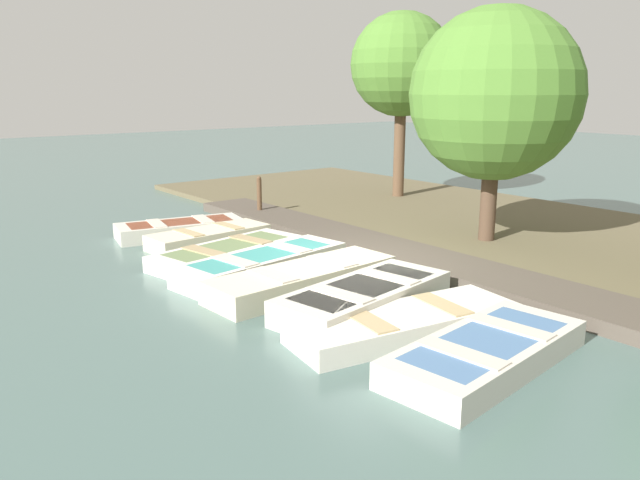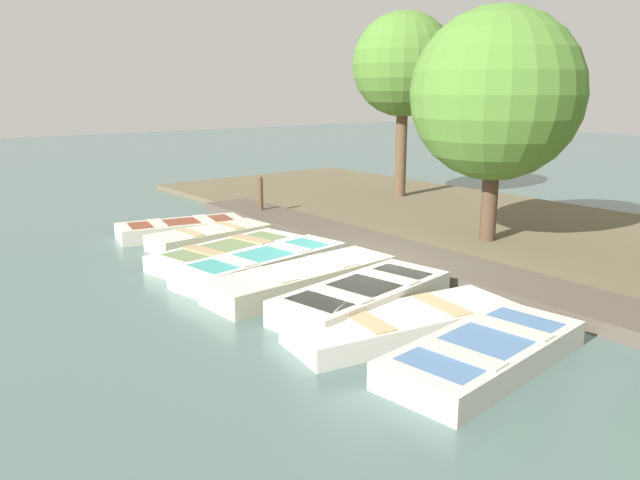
{
  "view_description": "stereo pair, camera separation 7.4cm",
  "coord_description": "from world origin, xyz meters",
  "px_view_note": "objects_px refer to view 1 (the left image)",
  "views": [
    {
      "loc": [
        7.81,
        8.49,
        3.42
      ],
      "look_at": [
        0.77,
        -0.43,
        0.65
      ],
      "focal_mm": 35.0,
      "sensor_mm": 36.0,
      "label": 1
    },
    {
      "loc": [
        7.75,
        8.54,
        3.42
      ],
      "look_at": [
        0.77,
        -0.43,
        0.65
      ],
      "focal_mm": 35.0,
      "sensor_mm": 36.0,
      "label": 2
    }
  ],
  "objects_px": {
    "rowboat_1": "(209,237)",
    "rowboat_0": "(180,228)",
    "mooring_post_near": "(259,197)",
    "park_tree_left": "(495,95)",
    "rowboat_5": "(364,297)",
    "park_tree_far_left": "(402,66)",
    "rowboat_2": "(228,252)",
    "rowboat_6": "(406,322)",
    "rowboat_3": "(263,264)",
    "rowboat_4": "(303,278)",
    "rowboat_7": "(486,352)"
  },
  "relations": [
    {
      "from": "rowboat_0",
      "to": "rowboat_2",
      "type": "bearing_deg",
      "value": 97.07
    },
    {
      "from": "mooring_post_near",
      "to": "park_tree_far_left",
      "type": "xyz_separation_m",
      "value": [
        -4.93,
        0.33,
        3.51
      ]
    },
    {
      "from": "rowboat_0",
      "to": "rowboat_3",
      "type": "distance_m",
      "value": 3.87
    },
    {
      "from": "park_tree_far_left",
      "to": "rowboat_2",
      "type": "bearing_deg",
      "value": 20.06
    },
    {
      "from": "rowboat_4",
      "to": "rowboat_2",
      "type": "bearing_deg",
      "value": -91.94
    },
    {
      "from": "rowboat_5",
      "to": "mooring_post_near",
      "type": "relative_size",
      "value": 2.88
    },
    {
      "from": "rowboat_5",
      "to": "rowboat_1",
      "type": "bearing_deg",
      "value": -100.82
    },
    {
      "from": "rowboat_0",
      "to": "park_tree_far_left",
      "type": "height_order",
      "value": "park_tree_far_left"
    },
    {
      "from": "rowboat_3",
      "to": "park_tree_left",
      "type": "height_order",
      "value": "park_tree_left"
    },
    {
      "from": "rowboat_5",
      "to": "park_tree_left",
      "type": "xyz_separation_m",
      "value": [
        -4.92,
        -1.38,
        3.07
      ]
    },
    {
      "from": "rowboat_3",
      "to": "rowboat_1",
      "type": "bearing_deg",
      "value": -104.62
    },
    {
      "from": "mooring_post_near",
      "to": "park_tree_left",
      "type": "xyz_separation_m",
      "value": [
        -2.3,
        5.69,
        2.71
      ]
    },
    {
      "from": "rowboat_2",
      "to": "rowboat_6",
      "type": "height_order",
      "value": "rowboat_6"
    },
    {
      "from": "rowboat_7",
      "to": "mooring_post_near",
      "type": "relative_size",
      "value": 2.8
    },
    {
      "from": "mooring_post_near",
      "to": "park_tree_left",
      "type": "distance_m",
      "value": 6.7
    },
    {
      "from": "rowboat_2",
      "to": "rowboat_7",
      "type": "relative_size",
      "value": 1.08
    },
    {
      "from": "rowboat_6",
      "to": "rowboat_7",
      "type": "relative_size",
      "value": 1.11
    },
    {
      "from": "rowboat_0",
      "to": "park_tree_left",
      "type": "height_order",
      "value": "park_tree_left"
    },
    {
      "from": "rowboat_4",
      "to": "mooring_post_near",
      "type": "bearing_deg",
      "value": -119.16
    },
    {
      "from": "rowboat_1",
      "to": "mooring_post_near",
      "type": "distance_m",
      "value": 3.08
    },
    {
      "from": "rowboat_1",
      "to": "mooring_post_near",
      "type": "relative_size",
      "value": 2.44
    },
    {
      "from": "rowboat_6",
      "to": "park_tree_far_left",
      "type": "height_order",
      "value": "park_tree_far_left"
    },
    {
      "from": "rowboat_3",
      "to": "rowboat_6",
      "type": "bearing_deg",
      "value": 82.12
    },
    {
      "from": "rowboat_5",
      "to": "rowboat_7",
      "type": "relative_size",
      "value": 1.03
    },
    {
      "from": "rowboat_0",
      "to": "rowboat_6",
      "type": "height_order",
      "value": "rowboat_0"
    },
    {
      "from": "rowboat_6",
      "to": "rowboat_5",
      "type": "bearing_deg",
      "value": -90.4
    },
    {
      "from": "rowboat_0",
      "to": "mooring_post_near",
      "type": "height_order",
      "value": "mooring_post_near"
    },
    {
      "from": "rowboat_0",
      "to": "rowboat_1",
      "type": "xyz_separation_m",
      "value": [
        -0.12,
        1.2,
        0.0
      ]
    },
    {
      "from": "rowboat_0",
      "to": "mooring_post_near",
      "type": "distance_m",
      "value": 2.7
    },
    {
      "from": "rowboat_6",
      "to": "park_tree_left",
      "type": "relative_size",
      "value": 0.7
    },
    {
      "from": "rowboat_2",
      "to": "park_tree_left",
      "type": "distance_m",
      "value": 6.5
    },
    {
      "from": "rowboat_7",
      "to": "mooring_post_near",
      "type": "distance_m",
      "value": 9.95
    },
    {
      "from": "rowboat_4",
      "to": "park_tree_far_left",
      "type": "relative_size",
      "value": 0.64
    },
    {
      "from": "rowboat_2",
      "to": "mooring_post_near",
      "type": "height_order",
      "value": "mooring_post_near"
    },
    {
      "from": "park_tree_far_left",
      "to": "park_tree_left",
      "type": "xyz_separation_m",
      "value": [
        2.63,
        5.35,
        -0.8
      ]
    },
    {
      "from": "rowboat_1",
      "to": "rowboat_0",
      "type": "bearing_deg",
      "value": -88.47
    },
    {
      "from": "mooring_post_near",
      "to": "park_tree_far_left",
      "type": "relative_size",
      "value": 0.2
    },
    {
      "from": "rowboat_0",
      "to": "rowboat_2",
      "type": "distance_m",
      "value": 2.59
    },
    {
      "from": "rowboat_1",
      "to": "mooring_post_near",
      "type": "height_order",
      "value": "mooring_post_near"
    },
    {
      "from": "rowboat_7",
      "to": "rowboat_0",
      "type": "bearing_deg",
      "value": -97.84
    },
    {
      "from": "rowboat_5",
      "to": "mooring_post_near",
      "type": "height_order",
      "value": "mooring_post_near"
    },
    {
      "from": "rowboat_1",
      "to": "rowboat_4",
      "type": "distance_m",
      "value": 3.9
    },
    {
      "from": "rowboat_1",
      "to": "rowboat_2",
      "type": "distance_m",
      "value": 1.42
    },
    {
      "from": "rowboat_7",
      "to": "park_tree_far_left",
      "type": "xyz_separation_m",
      "value": [
        -7.71,
        -9.21,
        3.9
      ]
    },
    {
      "from": "rowboat_6",
      "to": "park_tree_left",
      "type": "height_order",
      "value": "park_tree_left"
    },
    {
      "from": "rowboat_5",
      "to": "park_tree_left",
      "type": "distance_m",
      "value": 5.96
    },
    {
      "from": "rowboat_7",
      "to": "rowboat_4",
      "type": "bearing_deg",
      "value": -97.05
    },
    {
      "from": "rowboat_1",
      "to": "rowboat_5",
      "type": "relative_size",
      "value": 0.85
    },
    {
      "from": "rowboat_3",
      "to": "rowboat_4",
      "type": "height_order",
      "value": "rowboat_4"
    },
    {
      "from": "rowboat_1",
      "to": "park_tree_left",
      "type": "bearing_deg",
      "value": 136.65
    }
  ]
}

